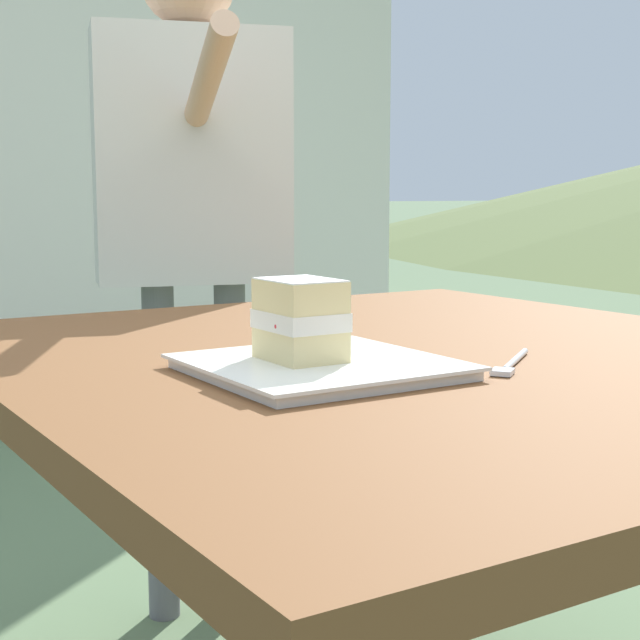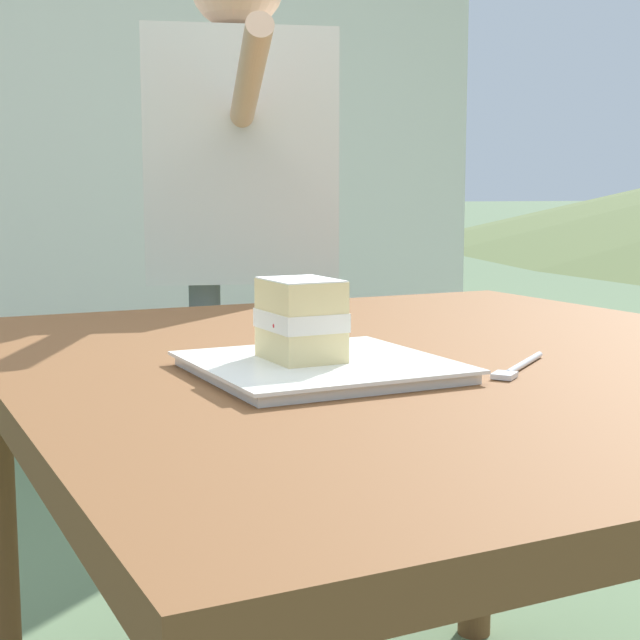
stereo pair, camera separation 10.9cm
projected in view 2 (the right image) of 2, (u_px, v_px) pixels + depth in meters
The scene contains 6 objects.
patio_table at pixel (426, 422), 1.27m from camera, with size 1.22×1.09×0.74m.
dessert_plate at pixel (320, 367), 1.10m from camera, with size 0.28×0.28×0.02m.
cake_slice at pixel (301, 319), 1.10m from camera, with size 0.10×0.08×0.09m.
dessert_fork at pixel (518, 367), 1.12m from camera, with size 0.11×0.15×0.01m.
diner_person at pixel (239, 169), 2.05m from camera, with size 0.56×0.44×1.49m.
patio_building at pixel (61, 133), 5.54m from camera, with size 3.75×3.09×2.57m.
Camera 2 is at (1.05, -0.67, 0.95)m, focal length 53.45 mm.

